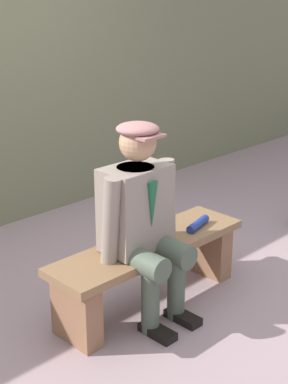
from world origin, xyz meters
name	(u,v)px	position (x,y,z in m)	size (l,w,h in m)	color
ground_plane	(149,303)	(0.00, 0.00, 0.00)	(30.00, 30.00, 0.00)	gray
bench	(149,262)	(0.00, 0.00, 0.29)	(1.42, 0.39, 0.43)	brown
seated_man	(142,216)	(0.12, 0.06, 0.66)	(0.58, 0.55, 1.23)	gray
rolled_magazine	(198,224)	(-0.40, 0.06, 0.46)	(0.05, 0.05, 0.24)	navy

